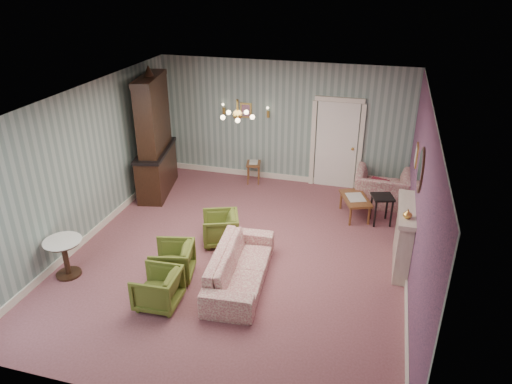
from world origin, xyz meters
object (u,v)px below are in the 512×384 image
(coffee_table, at_px, (355,207))
(side_table_black, at_px, (381,210))
(olive_chair_b, at_px, (172,260))
(wingback_chair, at_px, (383,183))
(sofa_chintz, at_px, (240,261))
(dresser, at_px, (153,133))
(olive_chair_c, at_px, (220,227))
(fireplace, at_px, (403,237))
(olive_chair_a, at_px, (158,287))
(pedestal_table, at_px, (66,258))

(coffee_table, bearing_deg, side_table_black, -16.25)
(olive_chair_b, relative_size, wingback_chair, 0.59)
(sofa_chintz, height_order, dresser, dresser)
(olive_chair_c, height_order, dresser, dresser)
(sofa_chintz, bearing_deg, fireplace, -68.98)
(wingback_chair, height_order, dresser, dresser)
(olive_chair_a, bearing_deg, olive_chair_b, -175.94)
(olive_chair_a, relative_size, olive_chair_b, 0.98)
(dresser, height_order, side_table_black, dresser)
(olive_chair_b, xyz_separation_m, wingback_chair, (3.31, 3.79, 0.16))
(olive_chair_a, height_order, sofa_chintz, sofa_chintz)
(olive_chair_c, bearing_deg, wingback_chair, 110.11)
(olive_chair_c, height_order, pedestal_table, pedestal_table)
(wingback_chair, bearing_deg, coffee_table, 56.59)
(olive_chair_b, height_order, coffee_table, olive_chair_b)
(side_table_black, bearing_deg, sofa_chintz, -128.97)
(olive_chair_b, bearing_deg, olive_chair_a, -5.66)
(olive_chair_a, height_order, side_table_black, olive_chair_a)
(fireplace, bearing_deg, olive_chair_a, -149.42)
(olive_chair_a, xyz_separation_m, side_table_black, (3.25, 3.62, -0.03))
(dresser, distance_m, fireplace, 5.82)
(fireplace, bearing_deg, side_table_black, 105.43)
(olive_chair_c, bearing_deg, side_table_black, 97.81)
(olive_chair_c, relative_size, dresser, 0.24)
(coffee_table, bearing_deg, dresser, 179.36)
(wingback_chair, bearing_deg, olive_chair_b, 49.76)
(sofa_chintz, height_order, side_table_black, sofa_chintz)
(olive_chair_b, relative_size, fireplace, 0.49)
(coffee_table, relative_size, side_table_black, 1.42)
(olive_chair_a, bearing_deg, coffee_table, 141.63)
(sofa_chintz, distance_m, fireplace, 2.88)
(pedestal_table, bearing_deg, olive_chair_c, 38.00)
(dresser, relative_size, side_table_black, 4.62)
(olive_chair_b, distance_m, fireplace, 4.00)
(dresser, bearing_deg, fireplace, -28.61)
(wingback_chair, bearing_deg, olive_chair_c, 41.91)
(olive_chair_c, relative_size, pedestal_table, 0.98)
(sofa_chintz, bearing_deg, olive_chair_c, 28.89)
(fireplace, xyz_separation_m, pedestal_table, (-5.51, -1.85, -0.23))
(sofa_chintz, bearing_deg, olive_chair_a, 126.10)
(side_table_black, distance_m, pedestal_table, 6.08)
(olive_chair_c, distance_m, coffee_table, 2.96)
(olive_chair_a, xyz_separation_m, wingback_chair, (3.22, 4.54, 0.17))
(coffee_table, height_order, pedestal_table, pedestal_table)
(wingback_chair, distance_m, side_table_black, 0.94)
(fireplace, relative_size, side_table_black, 2.25)
(olive_chair_c, relative_size, sofa_chintz, 0.32)
(olive_chair_b, bearing_deg, olive_chair_c, 149.50)
(olive_chair_a, xyz_separation_m, coffee_table, (2.70, 3.77, -0.11))
(dresser, relative_size, fireplace, 2.05)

